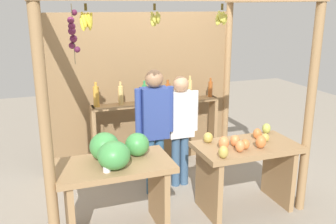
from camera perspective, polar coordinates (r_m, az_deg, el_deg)
name	(u,v)px	position (r m, az deg, el deg)	size (l,w,h in m)	color
ground_plane	(163,190)	(4.91, -0.76, -11.88)	(12.00, 12.00, 0.00)	gray
market_stall	(151,75)	(4.82, -2.57, 5.61)	(2.86, 1.99, 2.45)	#99754C
fruit_counter_left	(115,170)	(3.82, -8.05, -8.81)	(1.15, 0.68, 1.07)	#99754C
fruit_counter_right	(245,161)	(4.37, 11.67, -7.36)	(1.15, 0.64, 0.94)	#99754C
bottle_shelf_unit	(155,116)	(5.27, -1.93, -0.64)	(1.83, 0.22, 1.33)	#99754C
vendor_man	(155,122)	(4.51, -2.05, -1.49)	(0.48, 0.21, 1.58)	#2C567C
vendor_woman	(180,123)	(4.74, 1.89, -1.62)	(0.48, 0.20, 1.46)	#395879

